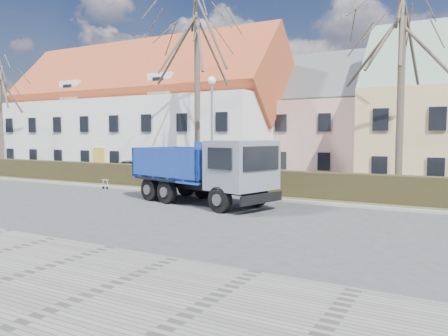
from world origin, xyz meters
The scene contains 13 objects.
ground centered at (0.00, 0.00, 0.00)m, with size 120.00×120.00×0.00m, color #38383A.
curb_far centered at (0.00, 4.60, 0.06)m, with size 80.00×0.30×0.12m, color gray.
grass_strip centered at (0.00, 6.20, 0.05)m, with size 80.00×3.00×0.10m, color #3D4225.
hedge centered at (0.00, 6.00, 0.65)m, with size 60.00×0.90×1.30m, color black.
building_white centered at (-13.00, 16.00, 4.75)m, with size 26.80×10.80×9.50m, color white, non-canonical shape.
building_pink centered at (4.00, 20.00, 4.00)m, with size 10.80×8.80×8.00m, color tan, non-canonical shape.
tree_0 centered at (-22.00, 8.50, 4.95)m, with size 7.20×7.20×9.90m, color #463C31, non-canonical shape.
tree_1 centered at (-2.00, 8.50, 6.33)m, with size 9.20×9.20×12.65m, color #463C31, non-canonical shape.
tree_2 centered at (10.00, 8.50, 5.50)m, with size 8.00×8.00×11.00m, color #463C31, non-canonical shape.
dump_truck centered at (2.00, 2.29, 1.53)m, with size 7.66×2.84×3.06m, color navy, non-canonical shape.
streetlight centered at (-0.03, 7.00, 3.32)m, with size 0.52×0.52×6.64m, color gray, non-canonical shape.
cart_frame centered at (-5.85, 4.07, 0.32)m, with size 0.69×0.40×0.63m, color silver, non-canonical shape.
parked_car_a centered at (-8.41, 10.05, 0.71)m, with size 1.67×4.16×1.42m, color #36373D.
Camera 1 is at (13.02, -14.87, 3.16)m, focal length 35.00 mm.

